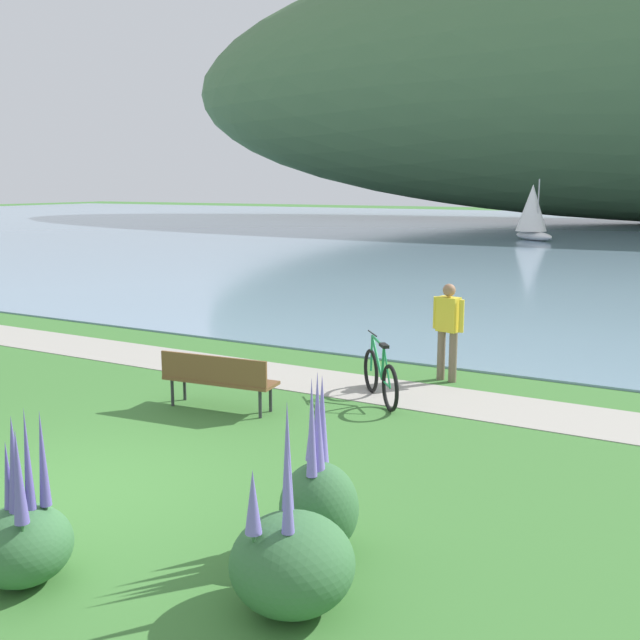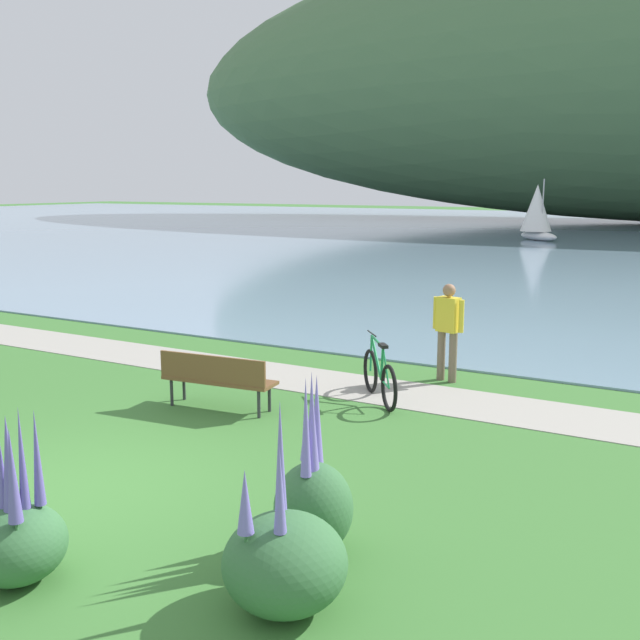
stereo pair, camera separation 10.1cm
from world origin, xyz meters
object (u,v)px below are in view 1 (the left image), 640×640
sailboat_mid_bay (532,211)px  bicycle_leaning_near_bench (380,377)px  person_at_shoreline (448,326)px  park_bench_near_camera (218,377)px

sailboat_mid_bay → bicycle_leaning_near_bench: bearing=-81.0°
sailboat_mid_bay → person_at_shoreline: bearing=-79.7°
bicycle_leaning_near_bench → person_at_shoreline: (0.53, 1.67, 0.58)m
person_at_shoreline → sailboat_mid_bay: 33.41m
bicycle_leaning_near_bench → sailboat_mid_bay: (-5.45, 34.53, 1.35)m
bicycle_leaning_near_bench → person_at_shoreline: person_at_shoreline is taller
person_at_shoreline → sailboat_mid_bay: bearing=100.3°
bicycle_leaning_near_bench → sailboat_mid_bay: sailboat_mid_bay is taller
park_bench_near_camera → person_at_shoreline: (2.49, 3.28, 0.46)m
person_at_shoreline → sailboat_mid_bay: (-5.98, 32.86, 0.77)m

